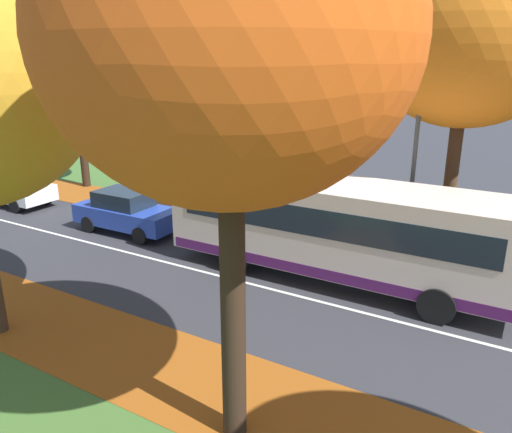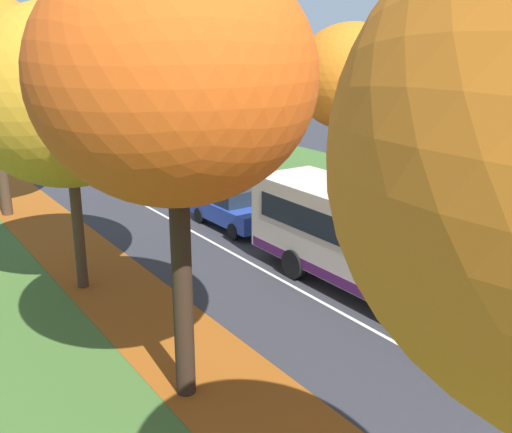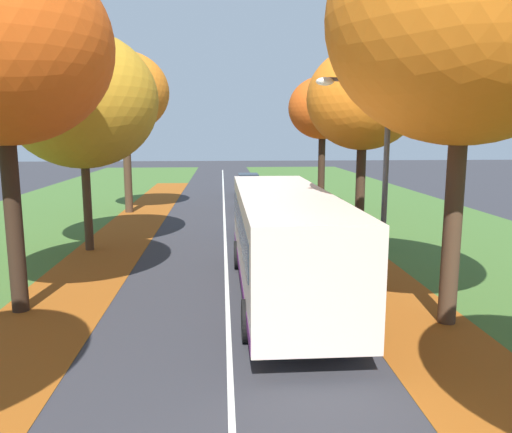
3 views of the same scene
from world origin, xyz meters
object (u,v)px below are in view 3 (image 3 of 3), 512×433
object	(u,v)px
tree_left_mid	(81,100)
tree_right_mid	(363,99)
tree_right_far	(323,109)
car_grey_third_in_line	(248,185)
bus	(284,237)
car_white_following	(253,197)
streetlamp_right	(373,169)
car_blue_lead	(260,217)
tree_right_near	(466,19)
tree_left_far	(124,93)

from	to	relation	value
tree_left_mid	tree_right_mid	distance (m)	10.91
tree_right_far	car_grey_third_in_line	size ratio (longest dim) A/B	1.87
tree_right_mid	tree_right_far	xyz separation A→B (m)	(0.29, 9.44, 0.06)
bus	car_white_following	distance (m)	15.83
tree_left_mid	tree_right_far	bearing A→B (deg)	40.34
tree_left_mid	bus	distance (m)	10.12
tree_left_mid	streetlamp_right	xyz separation A→B (m)	(9.07, -7.51, -2.10)
car_blue_lead	car_white_following	bearing A→B (deg)	89.09
tree_right_mid	tree_right_far	bearing A→B (deg)	88.25
tree_left_mid	tree_right_near	distance (m)	13.75
tree_left_mid	bus	world-z (taller)	tree_left_mid
car_blue_lead	car_grey_third_in_line	world-z (taller)	same
tree_right_mid	streetlamp_right	distance (m)	8.10
tree_left_far	tree_right_near	size ratio (longest dim) A/B	0.91
tree_right_near	car_grey_third_in_line	size ratio (longest dim) A/B	2.38
tree_left_mid	tree_right_mid	xyz separation A→B (m)	(10.91, 0.07, 0.08)
tree_right_mid	car_grey_third_in_line	xyz separation A→B (m)	(-3.69, 16.60, -5.11)
tree_left_mid	streetlamp_right	bearing A→B (deg)	-39.61
streetlamp_right	car_white_following	bearing A→B (deg)	96.40
tree_left_far	car_grey_third_in_line	xyz separation A→B (m)	(7.37, 7.18, -6.02)
tree_right_near	car_blue_lead	bearing A→B (deg)	108.96
car_blue_lead	car_white_following	size ratio (longest dim) A/B	1.00
tree_right_mid	bus	xyz separation A→B (m)	(-3.89, -6.06, -4.22)
car_blue_lead	tree_left_mid	bearing A→B (deg)	-160.22
tree_right_near	car_blue_lead	xyz separation A→B (m)	(-3.76, 10.96, -6.33)
bus	car_grey_third_in_line	xyz separation A→B (m)	(0.20, 22.67, -0.89)
car_white_following	tree_right_mid	bearing A→B (deg)	-68.77
tree_left_mid	car_grey_third_in_line	size ratio (longest dim) A/B	2.01
tree_right_far	tree_right_near	bearing A→B (deg)	-91.35
car_white_following	bus	bearing A→B (deg)	-90.38
tree_left_mid	car_white_following	world-z (taller)	tree_left_mid
tree_right_near	bus	distance (m)	7.04
tree_left_mid	tree_left_far	distance (m)	9.55
streetlamp_right	tree_right_mid	bearing A→B (deg)	76.35
car_white_following	tree_left_mid	bearing A→B (deg)	-126.00
tree_right_far	car_blue_lead	size ratio (longest dim) A/B	1.86
streetlamp_right	car_white_following	world-z (taller)	streetlamp_right
tree_right_near	tree_right_mid	size ratio (longest dim) A/B	1.25
car_blue_lead	bus	bearing A→B (deg)	-89.92
car_blue_lead	car_grey_third_in_line	distance (m)	14.15
tree_left_far	tree_right_far	world-z (taller)	tree_left_far
streetlamp_right	bus	world-z (taller)	streetlamp_right
car_grey_third_in_line	car_white_following	bearing A→B (deg)	-90.80
tree_left_mid	car_grey_third_in_line	xyz separation A→B (m)	(7.22, 16.67, -5.02)
car_blue_lead	tree_right_far	bearing A→B (deg)	59.07
tree_right_near	car_blue_lead	world-z (taller)	tree_right_near
bus	tree_right_far	bearing A→B (deg)	74.93
tree_left_far	car_blue_lead	world-z (taller)	tree_left_far
tree_right_far	car_blue_lead	world-z (taller)	tree_right_far
tree_right_far	streetlamp_right	bearing A→B (deg)	-97.13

